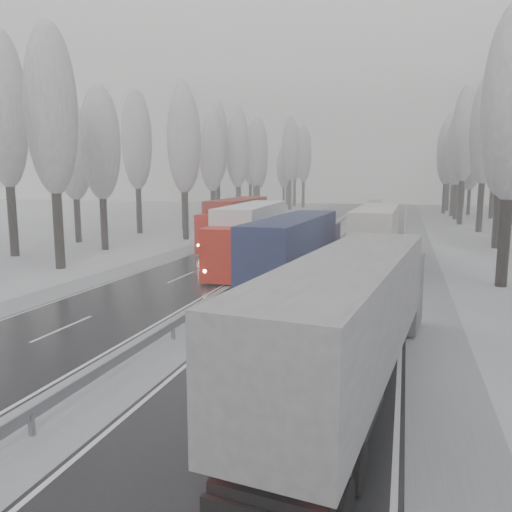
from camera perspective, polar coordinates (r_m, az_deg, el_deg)
The scene contains 48 objects.
carriageway_right at distance 36.35m, azimuth 10.86°, elevation -1.56°, with size 7.50×200.00×0.03m, color black.
carriageway_left at distance 38.80m, azimuth -4.75°, elevation -0.79°, with size 7.50×200.00×0.03m, color black.
median_slush at distance 37.22m, azimuth 2.80°, elevation -1.17°, with size 3.00×200.00×0.04m, color #9B9FA3.
shoulder_right at distance 36.20m, azimuth 18.68°, elevation -1.90°, with size 2.40×200.00×0.04m, color #9B9FA3.
shoulder_left at distance 40.85m, azimuth -11.23°, elevation -0.44°, with size 2.40×200.00×0.04m, color #9B9FA3.
median_guardrail at distance 37.11m, azimuth 2.80°, elevation -0.29°, with size 0.12×200.00×0.76m.
tree_22 at distance 52.01m, azimuth 26.38°, elevation 12.07°, with size 3.60×3.60×15.86m.
tree_24 at distance 57.76m, azimuth 26.55°, elevation 14.57°, with size 3.60×3.60×20.49m.
tree_26 at distance 67.69m, azimuth 24.72°, elevation 12.77°, with size 3.60×3.60×18.78m.
tree_28 at distance 78.18m, azimuth 22.75°, elevation 12.64°, with size 3.60×3.60×19.62m.
tree_30 at distance 87.81m, azimuth 22.19°, elevation 11.43°, with size 3.60×3.60×17.86m.
tree_31 at distance 92.50m, azimuth 25.69°, elevation 11.33°, with size 3.60×3.60×18.58m.
tree_32 at distance 95.26m, azimuth 21.80°, elevation 10.99°, with size 3.60×3.60×17.33m.
tree_33 at distance 99.47m, azimuth 23.36°, elevation 9.67°, with size 3.60×3.60×14.33m.
tree_34 at distance 102.28m, azimuth 20.95°, elevation 10.94°, with size 3.60×3.60×17.63m.
tree_35 at distance 107.29m, azimuth 25.80°, elevation 10.74°, with size 3.60×3.60×18.25m.
tree_36 at distance 112.27m, azimuth 21.31°, elevation 11.52°, with size 3.60×3.60×20.23m.
tree_37 at distance 116.84m, azimuth 24.55°, elevation 9.99°, with size 3.60×3.60×16.37m.
tree_38 at distance 122.85m, azimuth 21.69°, elevation 10.54°, with size 3.60×3.60×17.97m.
tree_39 at distance 127.04m, azimuth 22.79°, elevation 9.88°, with size 3.60×3.60×16.19m.
tree_58 at distance 38.77m, azimuth -22.34°, elevation 15.05°, with size 3.60×3.60×17.21m.
tree_59 at distance 46.84m, azimuth -26.80°, elevation 14.51°, with size 3.60×3.60×18.41m.
tree_60 at distance 47.93m, azimuth -17.36°, elevation 12.14°, with size 3.60×3.60×14.84m.
tree_61 at distance 54.48m, azimuth -20.08°, elevation 10.95°, with size 3.60×3.60×13.95m.
tree_62 at distance 54.45m, azimuth -8.24°, elevation 12.80°, with size 3.60×3.60×16.04m.
tree_63 at distance 61.66m, azimuth -13.49°, elevation 12.67°, with size 3.60×3.60×16.88m.
tree_64 at distance 64.38m, azimuth -8.36°, elevation 11.80°, with size 3.60×3.60×15.42m.
tree_65 at distance 68.93m, azimuth -8.36°, elevation 13.75°, with size 3.60×3.60×19.48m.
tree_66 at distance 73.17m, azimuth -5.04°, elevation 11.38°, with size 3.60×3.60×15.23m.
tree_67 at distance 77.46m, azimuth -4.91°, elevation 12.12°, with size 3.60×3.60×17.09m.
tree_68 at distance 79.02m, azimuth -2.11°, elevation 11.87°, with size 3.60×3.60×16.65m.
tree_69 at distance 84.52m, azimuth -4.41°, elevation 12.81°, with size 3.60×3.60×19.35m.
tree_70 at distance 88.55m, azimuth 0.19°, elevation 11.72°, with size 3.60×3.60×17.09m.
tree_71 at distance 93.89m, azimuth -1.96°, elevation 12.52°, with size 3.60×3.60×19.61m.
tree_72 at distance 98.19m, azimuth 0.28°, elevation 10.69°, with size 3.60×3.60×15.11m.
tree_73 at distance 102.90m, azimuth -0.65°, elevation 11.35°, with size 3.60×3.60×17.22m.
tree_74 at distance 107.79m, azimuth 3.95°, elevation 12.04°, with size 3.60×3.60×19.68m.
tree_75 at distance 113.95m, azimuth -0.17°, elevation 11.54°, with size 3.60×3.60×18.60m.
tree_76 at distance 116.71m, azimuth 5.48°, elevation 11.41°, with size 3.60×3.60×18.55m.
tree_77 at distance 121.73m, azimuth 3.20°, elevation 10.06°, with size 3.60×3.60×14.32m.
tree_78 at distance 123.90m, azimuth 4.47°, elevation 11.56°, with size 3.60×3.60×19.55m.
tree_79 at distance 128.34m, azimuth 3.61°, elevation 10.77°, with size 3.60×3.60×17.07m.
truck_grey_tarp at distance 15.61m, azimuth 11.52°, elevation -6.02°, with size 4.41×16.74×4.26m.
truck_blue_box at distance 30.37m, azimuth 4.84°, elevation 1.27°, with size 3.13×16.67×4.26m.
truck_cream_box at distance 39.27m, azimuth 13.71°, elevation 2.86°, with size 2.93×17.18×4.39m.
box_truck_distant at distance 94.59m, azimuth 13.43°, elevation 5.51°, with size 2.94×8.00×2.93m.
truck_red_white at distance 37.51m, azimuth -0.59°, elevation 2.97°, with size 4.23×17.84×4.54m.
truck_red_red at distance 49.49m, azimuth -2.32°, elevation 4.35°, with size 3.83×17.76×4.52m.
Camera 1 is at (8.76, -5.61, 6.41)m, focal length 35.00 mm.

